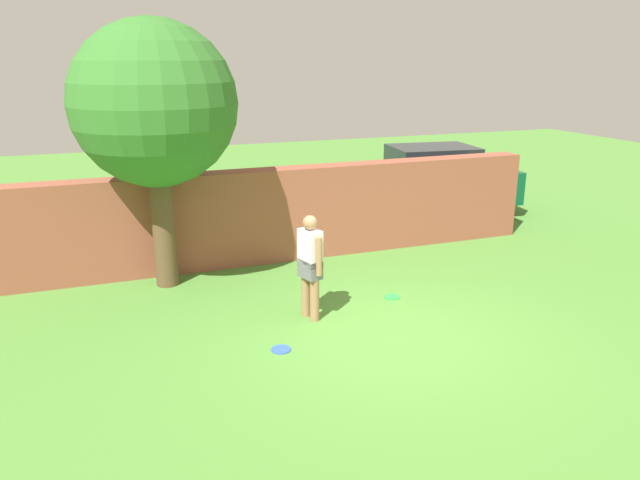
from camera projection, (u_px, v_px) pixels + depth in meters
ground_plane at (391, 337)px, 8.67m from camera, size 40.00×40.00×0.00m
brick_wall at (225, 219)px, 11.41m from camera, size 12.84×0.50×1.80m
tree at (154, 106)px, 9.78m from camera, size 2.69×2.69×4.45m
person at (310, 262)px, 9.04m from camera, size 0.31×0.52×1.62m
car at (431, 181)px, 15.09m from camera, size 4.37×2.31×1.72m
frisbee_green at (392, 297)px, 10.08m from camera, size 0.27×0.27×0.02m
frisbee_blue at (281, 349)px, 8.28m from camera, size 0.27×0.27×0.02m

